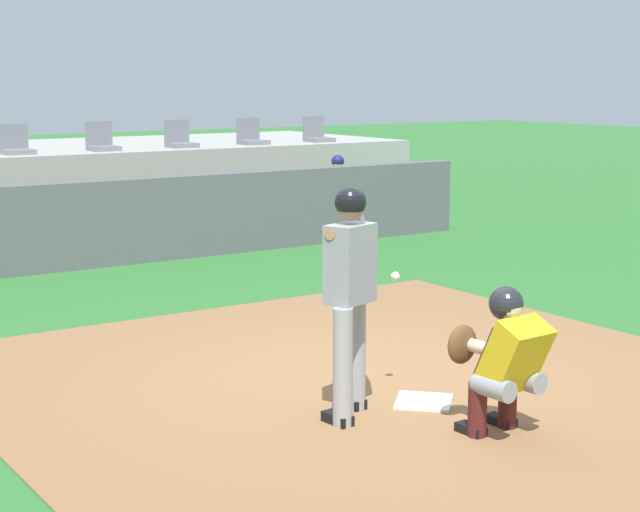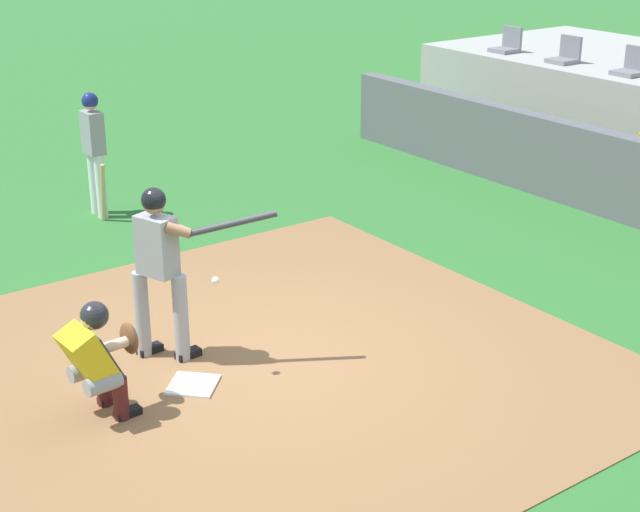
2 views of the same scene
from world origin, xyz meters
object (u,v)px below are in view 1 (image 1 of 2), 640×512
(dugout_player_1, at_px, (342,192))
(stadium_seat_6, at_px, (180,140))
(stadium_seat_8, at_px, (317,135))
(stadium_seat_7, at_px, (251,137))
(catcher_crouched, at_px, (503,356))
(stadium_seat_4, at_px, (16,146))
(home_plate, at_px, (424,401))
(stadium_seat_5, at_px, (102,142))
(batter_at_plate, at_px, (350,287))

(dugout_player_1, relative_size, stadium_seat_6, 2.71)
(stadium_seat_8, bearing_deg, stadium_seat_7, 180.00)
(catcher_crouched, height_order, stadium_seat_4, stadium_seat_4)
(home_plate, relative_size, stadium_seat_4, 0.92)
(catcher_crouched, height_order, stadium_seat_5, stadium_seat_5)
(stadium_seat_6, bearing_deg, stadium_seat_5, 180.00)
(stadium_seat_4, bearing_deg, batter_at_plate, -93.85)
(stadium_seat_5, distance_m, stadium_seat_7, 2.89)
(stadium_seat_6, relative_size, stadium_seat_8, 1.00)
(home_plate, bearing_deg, stadium_seat_5, 81.92)
(stadium_seat_6, bearing_deg, catcher_crouched, -104.70)
(stadium_seat_7, bearing_deg, stadium_seat_4, 180.00)
(batter_at_plate, relative_size, stadium_seat_8, 3.76)
(catcher_crouched, bearing_deg, stadium_seat_4, 89.90)
(stadium_seat_4, xyz_separation_m, stadium_seat_7, (4.33, 0.00, 0.00))
(stadium_seat_7, bearing_deg, stadium_seat_8, 0.00)
(home_plate, distance_m, stadium_seat_8, 11.80)
(stadium_seat_5, height_order, stadium_seat_6, same)
(dugout_player_1, xyz_separation_m, stadium_seat_7, (-0.59, 2.03, 0.86))
(batter_at_plate, distance_m, stadium_seat_7, 11.29)
(dugout_player_1, xyz_separation_m, stadium_seat_8, (0.85, 2.03, 0.86))
(stadium_seat_8, bearing_deg, stadium_seat_4, 180.00)
(catcher_crouched, bearing_deg, batter_at_plate, 124.07)
(catcher_crouched, relative_size, stadium_seat_7, 3.33)
(home_plate, relative_size, dugout_player_1, 0.34)
(dugout_player_1, bearing_deg, stadium_seat_8, 67.33)
(stadium_seat_6, distance_m, stadium_seat_7, 1.44)
(stadium_seat_8, bearing_deg, dugout_player_1, -112.67)
(dugout_player_1, xyz_separation_m, stadium_seat_6, (-2.04, 2.03, 0.86))
(stadium_seat_7, bearing_deg, catcher_crouched, -111.44)
(dugout_player_1, height_order, stadium_seat_8, stadium_seat_8)
(stadium_seat_4, height_order, stadium_seat_6, same)
(home_plate, xyz_separation_m, stadium_seat_7, (4.33, 10.18, 1.51))
(home_plate, height_order, dugout_player_1, dugout_player_1)
(batter_at_plate, xyz_separation_m, stadium_seat_6, (3.57, 10.10, 0.50))
(catcher_crouched, distance_m, stadium_seat_7, 11.94)
(stadium_seat_6, bearing_deg, stadium_seat_4, 180.00)
(stadium_seat_8, bearing_deg, stadium_seat_6, 180.00)
(batter_at_plate, xyz_separation_m, catcher_crouched, (0.66, -0.98, -0.43))
(stadium_seat_5, xyz_separation_m, stadium_seat_7, (2.89, 0.00, 0.00))
(stadium_seat_5, distance_m, stadium_seat_8, 4.33)
(batter_at_plate, distance_m, stadium_seat_5, 10.34)
(dugout_player_1, bearing_deg, stadium_seat_4, 157.57)
(catcher_crouched, distance_m, stadium_seat_4, 11.12)
(stadium_seat_6, xyz_separation_m, stadium_seat_8, (2.89, 0.00, 0.00))
(stadium_seat_7, bearing_deg, home_plate, -113.06)
(batter_at_plate, bearing_deg, stadium_seat_7, 63.61)
(home_plate, distance_m, stadium_seat_5, 10.39)
(batter_at_plate, relative_size, catcher_crouched, 1.13)
(stadium_seat_7, relative_size, stadium_seat_8, 1.00)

